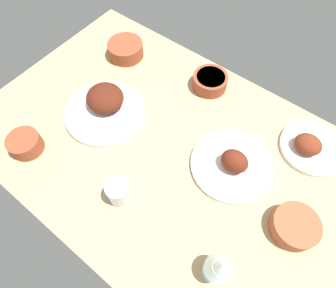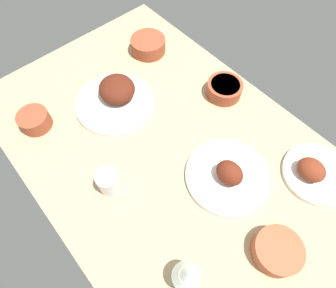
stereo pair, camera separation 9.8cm
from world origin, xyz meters
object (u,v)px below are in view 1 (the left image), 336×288
at_px(bowl_onions, 126,49).
at_px(wine_glass, 219,268).
at_px(plate_near_viewer, 105,105).
at_px(plate_far_side, 232,164).
at_px(plate_center_main, 311,146).
at_px(bowl_sauce, 295,226).
at_px(water_tumbler, 118,192).
at_px(bowl_pasta, 210,81).
at_px(bowl_soup, 25,143).

height_order(bowl_onions, wine_glass, wine_glass).
xyz_separation_m(plate_near_viewer, plate_far_side, (-0.51, -0.08, -0.01)).
relative_size(plate_center_main, bowl_sauce, 1.63).
xyz_separation_m(bowl_onions, water_tumbler, (-0.41, 0.50, 0.01)).
bearing_deg(plate_near_viewer, bowl_onions, -63.01).
bearing_deg(water_tumbler, wine_glass, 179.28).
relative_size(plate_far_side, bowl_onions, 1.88).
xyz_separation_m(plate_center_main, water_tumbler, (0.41, 0.54, 0.02)).
bearing_deg(wine_glass, plate_far_side, -67.24).
bearing_deg(plate_center_main, bowl_pasta, -4.12).
bearing_deg(bowl_sauce, bowl_onions, -15.85).
xyz_separation_m(bowl_pasta, bowl_sauce, (-0.51, 0.32, 0.00)).
xyz_separation_m(plate_near_viewer, plate_center_main, (-0.69, -0.31, -0.01)).
bearing_deg(plate_far_side, bowl_onions, -16.09).
bearing_deg(bowl_pasta, plate_far_side, 135.25).
height_order(plate_center_main, bowl_sauce, plate_center_main).
bearing_deg(water_tumbler, bowl_sauce, -153.42).
bearing_deg(plate_near_viewer, bowl_soup, 70.55).
bearing_deg(bowl_sauce, wine_glass, 63.79).
xyz_separation_m(plate_center_main, plate_far_side, (0.18, 0.22, -0.00)).
height_order(plate_far_side, water_tumbler, plate_far_side).
distance_m(plate_near_viewer, plate_center_main, 0.75).
relative_size(bowl_onions, bowl_sauce, 1.07).
bearing_deg(bowl_soup, plate_center_main, -142.91).
bearing_deg(plate_far_side, bowl_sauce, 164.75).
distance_m(bowl_pasta, water_tumbler, 0.57).
distance_m(plate_near_viewer, plate_far_side, 0.51).
relative_size(plate_center_main, bowl_onions, 1.52).
xyz_separation_m(plate_center_main, bowl_soup, (0.79, 0.60, 0.01)).
relative_size(bowl_pasta, bowl_soup, 1.23).
height_order(plate_center_main, plate_far_side, plate_far_side).
distance_m(plate_far_side, water_tumbler, 0.39).
distance_m(bowl_onions, water_tumbler, 0.65).
xyz_separation_m(bowl_sauce, wine_glass, (0.12, 0.25, 0.07)).
relative_size(plate_near_viewer, bowl_soup, 2.67).
bearing_deg(wine_glass, plate_near_viewer, -19.98).
bearing_deg(bowl_pasta, wine_glass, 124.33).
bearing_deg(bowl_onions, bowl_sauce, 164.15).
relative_size(plate_near_viewer, bowl_onions, 2.01).
distance_m(bowl_sauce, wine_glass, 0.28).
xyz_separation_m(wine_glass, water_tumbler, (0.36, -0.00, -0.06)).
xyz_separation_m(plate_center_main, bowl_sauce, (-0.07, 0.29, 0.01)).
distance_m(plate_far_side, bowl_pasta, 0.36).
height_order(plate_near_viewer, bowl_pasta, plate_near_viewer).
relative_size(plate_near_viewer, wine_glass, 2.14).
relative_size(plate_center_main, bowl_pasta, 1.65).
xyz_separation_m(plate_near_viewer, bowl_soup, (0.10, 0.29, 0.00)).
bearing_deg(water_tumbler, bowl_onions, -50.23).
relative_size(plate_center_main, bowl_soup, 2.02).
bearing_deg(wine_glass, bowl_sauce, -116.21).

